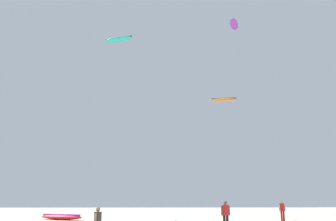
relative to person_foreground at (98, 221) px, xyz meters
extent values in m
cylinder|color=#2D2D33|center=(0.00, 0.00, 0.15)|extent=(0.35, 0.35, 0.57)
cylinder|color=#936B4C|center=(0.07, 0.19, 0.12)|extent=(0.10, 0.10, 0.52)
cylinder|color=#936B4C|center=(-0.07, -0.19, 0.12)|extent=(0.10, 0.10, 0.52)
sphere|color=#936B4C|center=(0.00, 0.00, 0.54)|extent=(0.21, 0.21, 0.21)
cylinder|color=#B21E23|center=(6.99, 6.10, 0.29)|extent=(0.40, 0.40, 0.65)
cylinder|color=brown|center=(7.22, 6.14, 0.27)|extent=(0.12, 0.12, 0.60)
cylinder|color=brown|center=(6.76, 6.07, 0.27)|extent=(0.12, 0.12, 0.60)
sphere|color=brown|center=(6.99, 6.10, 0.74)|extent=(0.23, 0.23, 0.23)
cylinder|color=#B21E23|center=(13.15, 14.34, -0.48)|extent=(0.16, 0.16, 0.84)
cylinder|color=#B21E23|center=(13.34, 14.36, -0.48)|extent=(0.16, 0.16, 0.84)
cylinder|color=#B21E23|center=(13.24, 14.35, 0.25)|extent=(0.38, 0.38, 0.63)
cylinder|color=tan|center=(13.02, 14.33, 0.22)|extent=(0.11, 0.11, 0.58)
cylinder|color=tan|center=(13.47, 14.37, 0.22)|extent=(0.11, 0.11, 0.58)
sphere|color=tan|center=(13.24, 14.35, 0.68)|extent=(0.23, 0.23, 0.23)
ellipsoid|color=red|center=(-5.86, 16.83, -0.66)|extent=(4.49, 2.99, 0.49)
cylinder|color=purple|center=(-5.86, 16.83, -0.46)|extent=(3.73, 1.89, 0.19)
ellipsoid|color=#19B29E|center=(-2.42, 26.42, 20.63)|extent=(4.16, 2.52, 0.41)
cylinder|color=#2D2D33|center=(-2.42, 26.42, 20.81)|extent=(3.52, 1.52, 0.18)
ellipsoid|color=purple|center=(14.32, 34.89, 27.08)|extent=(2.38, 4.21, 0.56)
cylinder|color=white|center=(14.32, 34.89, 27.26)|extent=(1.33, 3.59, 0.18)
ellipsoid|color=orange|center=(12.05, 33.64, 14.73)|extent=(4.07, 1.98, 0.87)
cylinder|color=blue|center=(12.05, 33.64, 14.90)|extent=(3.55, 0.96, 0.17)
camera|label=1|loc=(2.79, -17.91, 1.10)|focal=39.92mm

